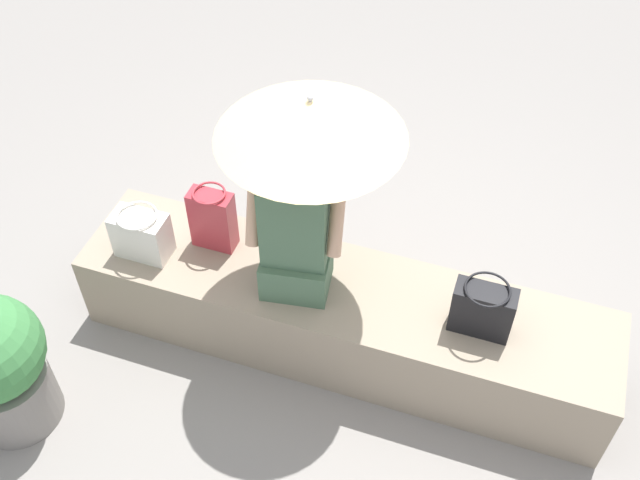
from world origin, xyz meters
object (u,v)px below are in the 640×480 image
person_seated (295,233)px  parasol (311,119)px  handbag_black (483,309)px  shoulder_bag_spare (141,234)px  tote_bag_canvas (213,219)px

person_seated → parasol: parasol is taller
handbag_black → shoulder_bag_spare: 1.80m
person_seated → parasol: 0.66m
tote_bag_canvas → shoulder_bag_spare: (-0.33, -0.19, -0.05)m
handbag_black → shoulder_bag_spare: bearing=-177.6°
parasol → tote_bag_canvas: (-0.58, 0.07, -0.85)m
person_seated → handbag_black: size_ratio=2.96×
person_seated → shoulder_bag_spare: person_seated is taller
person_seated → tote_bag_canvas: (-0.52, 0.14, -0.20)m
parasol → tote_bag_canvas: size_ratio=3.08×
parasol → person_seated: bearing=-132.2°
parasol → handbag_black: 1.25m
person_seated → parasol: size_ratio=0.77×
parasol → shoulder_bag_spare: (-0.92, -0.12, -0.90)m
tote_bag_canvas → person_seated: bearing=-14.6°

